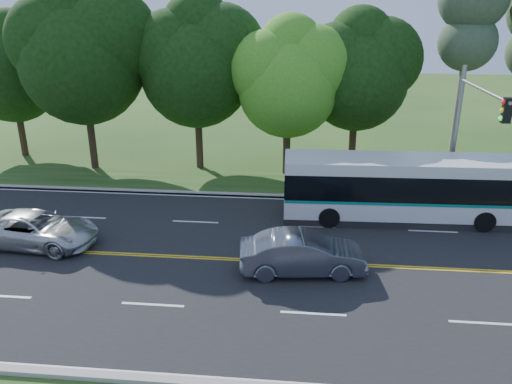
# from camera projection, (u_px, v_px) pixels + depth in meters

# --- Properties ---
(ground) EXTENTS (120.00, 120.00, 0.00)m
(ground) POSITION_uv_depth(u_px,v_px,m) (325.00, 264.00, 19.89)
(ground) COLOR #234918
(ground) RESTS_ON ground
(road) EXTENTS (60.00, 14.00, 0.02)m
(road) POSITION_uv_depth(u_px,v_px,m) (325.00, 264.00, 19.88)
(road) COLOR black
(road) RESTS_ON ground
(curb_north) EXTENTS (60.00, 0.30, 0.15)m
(curb_north) POSITION_uv_depth(u_px,v_px,m) (321.00, 197.00, 26.52)
(curb_north) COLOR #A29B92
(curb_north) RESTS_ON ground
(grass_verge) EXTENTS (60.00, 4.00, 0.10)m
(grass_verge) POSITION_uv_depth(u_px,v_px,m) (320.00, 186.00, 28.25)
(grass_verge) COLOR #234918
(grass_verge) RESTS_ON ground
(lane_markings) EXTENTS (57.60, 13.82, 0.00)m
(lane_markings) POSITION_uv_depth(u_px,v_px,m) (323.00, 263.00, 19.89)
(lane_markings) COLOR gold
(lane_markings) RESTS_ON road
(tree_row) EXTENTS (44.70, 9.10, 13.84)m
(tree_row) POSITION_uv_depth(u_px,v_px,m) (235.00, 58.00, 29.27)
(tree_row) COLOR black
(tree_row) RESTS_ON ground
(bougainvillea_hedge) EXTENTS (9.50, 2.25, 1.50)m
(bougainvillea_hedge) POSITION_uv_depth(u_px,v_px,m) (456.00, 184.00, 26.57)
(bougainvillea_hedge) COLOR #A50D31
(bougainvillea_hedge) RESTS_ON ground
(traffic_signal) EXTENTS (0.42, 6.10, 7.00)m
(traffic_signal) POSITION_uv_depth(u_px,v_px,m) (470.00, 122.00, 22.68)
(traffic_signal) COLOR gray
(traffic_signal) RESTS_ON ground
(transit_bus) EXTENTS (11.69, 2.85, 3.04)m
(transit_bus) POSITION_uv_depth(u_px,v_px,m) (408.00, 190.00, 23.46)
(transit_bus) COLOR silver
(transit_bus) RESTS_ON road
(sedan) EXTENTS (4.93, 2.21, 1.57)m
(sedan) POSITION_uv_depth(u_px,v_px,m) (302.00, 254.00, 18.98)
(sedan) COLOR slate
(sedan) RESTS_ON road
(suv) EXTENTS (5.38, 2.85, 1.44)m
(suv) POSITION_uv_depth(u_px,v_px,m) (36.00, 229.00, 21.19)
(suv) COLOR silver
(suv) RESTS_ON road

